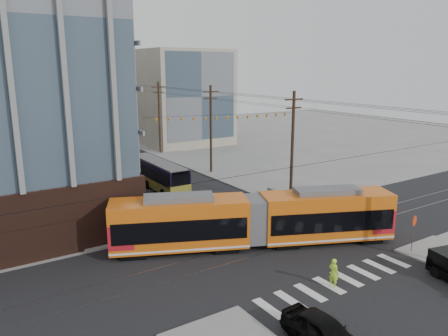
# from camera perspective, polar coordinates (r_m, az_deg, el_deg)

# --- Properties ---
(ground) EXTENTS (160.00, 160.00, 0.00)m
(ground) POSITION_cam_1_polar(r_m,az_deg,el_deg) (31.13, 10.49, -12.28)
(ground) COLOR slate
(bg_bldg_ne_near) EXTENTS (14.00, 14.00, 16.00)m
(bg_bldg_ne_near) POSITION_cam_1_polar(r_m,az_deg,el_deg) (77.05, -5.62, 9.20)
(bg_bldg_ne_near) COLOR gray
(bg_bldg_ne_near) RESTS_ON ground
(bg_bldg_ne_far) EXTENTS (16.00, 16.00, 14.00)m
(bg_bldg_ne_far) POSITION_cam_1_polar(r_m,az_deg,el_deg) (96.01, -10.19, 9.24)
(bg_bldg_ne_far) COLOR #8C99A5
(bg_bldg_ne_far) RESTS_ON ground
(utility_pole_far) EXTENTS (0.30, 0.30, 11.00)m
(utility_pole_far) POSITION_cam_1_polar(r_m,az_deg,el_deg) (81.50, -12.95, 7.38)
(utility_pole_far) COLOR black
(utility_pole_far) RESTS_ON ground
(streetcar) EXTENTS (20.54, 11.37, 4.08)m
(streetcar) POSITION_cam_1_polar(r_m,az_deg,el_deg) (32.92, 4.02, -6.79)
(streetcar) COLOR #D35C11
(streetcar) RESTS_ON ground
(city_bus) EXTENTS (2.53, 11.05, 3.12)m
(city_bus) POSITION_cam_1_polar(r_m,az_deg,el_deg) (48.97, -8.58, -0.80)
(city_bus) COLOR black
(city_bus) RESTS_ON ground
(black_sedan) EXTENTS (2.12, 4.73, 1.58)m
(black_sedan) POSITION_cam_1_polar(r_m,az_deg,el_deg) (22.94, 12.91, -20.13)
(black_sedan) COLOR black
(black_sedan) RESTS_ON ground
(parked_car_silver) EXTENTS (2.48, 4.38, 1.37)m
(parked_car_silver) POSITION_cam_1_polar(r_m,az_deg,el_deg) (39.20, -10.64, -5.78)
(parked_car_silver) COLOR #8F919D
(parked_car_silver) RESTS_ON ground
(parked_car_white) EXTENTS (2.63, 4.58, 1.25)m
(parked_car_white) POSITION_cam_1_polar(r_m,az_deg,el_deg) (42.56, -12.84, -4.44)
(parked_car_white) COLOR silver
(parked_car_white) RESTS_ON ground
(parked_car_grey) EXTENTS (3.51, 5.14, 1.31)m
(parked_car_grey) POSITION_cam_1_polar(r_m,az_deg,el_deg) (46.32, -14.24, -3.04)
(parked_car_grey) COLOR slate
(parked_car_grey) RESTS_ON ground
(pedestrian) EXTENTS (0.54, 0.73, 1.84)m
(pedestrian) POSITION_cam_1_polar(r_m,az_deg,el_deg) (28.28, 14.13, -13.12)
(pedestrian) COLOR #B7FF32
(pedestrian) RESTS_ON ground
(stop_sign) EXTENTS (0.99, 0.99, 2.69)m
(stop_sign) POSITION_cam_1_polar(r_m,az_deg,el_deg) (34.58, 23.43, -8.12)
(stop_sign) COLOR #BB2D08
(stop_sign) RESTS_ON ground
(jersey_barrier) EXTENTS (1.29, 4.47, 0.88)m
(jersey_barrier) POSITION_cam_1_polar(r_m,az_deg,el_deg) (44.47, 7.64, -3.70)
(jersey_barrier) COLOR slate
(jersey_barrier) RESTS_ON ground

